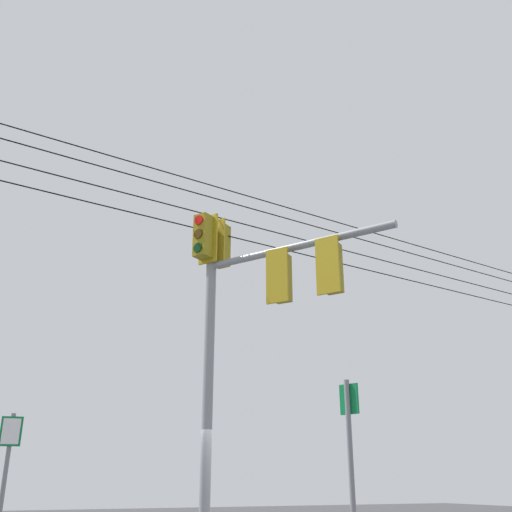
% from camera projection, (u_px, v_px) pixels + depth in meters
% --- Properties ---
extents(signal_mast_assembly, '(2.66, 3.67, 6.76)m').
position_uv_depth(signal_mast_assembly, '(243.00, 300.00, 11.23)').
color(signal_mast_assembly, gray).
rests_on(signal_mast_assembly, ground).
extents(route_sign_primary, '(0.32, 0.11, 2.61)m').
position_uv_depth(route_sign_primary, '(4.00, 482.00, 8.82)').
color(route_sign_primary, slate).
rests_on(route_sign_primary, ground).
extents(route_sign_secondary, '(0.14, 0.27, 2.88)m').
position_uv_depth(route_sign_secondary, '(352.00, 474.00, 7.43)').
color(route_sign_secondary, slate).
rests_on(route_sign_secondary, ground).
extents(overhead_wire_span, '(30.62, 5.90, 1.60)m').
position_uv_depth(overhead_wire_span, '(268.00, 223.00, 13.17)').
color(overhead_wire_span, black).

